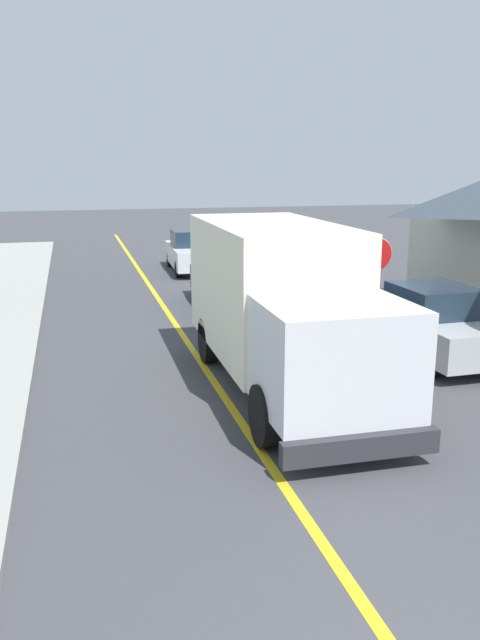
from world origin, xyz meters
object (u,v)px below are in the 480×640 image
Objects in this scene: box_truck at (281,300)px; parked_car_mid at (193,252)px; parked_van_across at (430,322)px; stop_sign at (376,271)px; parked_car_near at (229,282)px.

box_truck is 1.62× the size of parked_car_mid.
parked_van_across is (3.99, 1.16, -0.97)m from box_truck.
parked_car_near is at bearing 114.82° from stop_sign.
box_truck is at bearing -93.71° from parked_car_mid.
box_truck is at bearing -163.79° from parked_van_across.
parked_car_near is 1.69× the size of stop_sign.
box_truck is 14.41m from parked_car_mid.
box_truck is 1.63× the size of parked_van_across.
parked_car_mid is at bearing 88.64° from parked_car_near.
parked_van_across is 1.75m from stop_sign.
box_truck is 7.49m from parked_car_near.
parked_car_near is 1.01× the size of parked_van_across.
parked_car_mid is (0.93, 14.34, -0.97)m from box_truck.
parked_car_mid is at bearing 86.29° from box_truck.
box_truck is at bearing -95.90° from parked_car_near.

